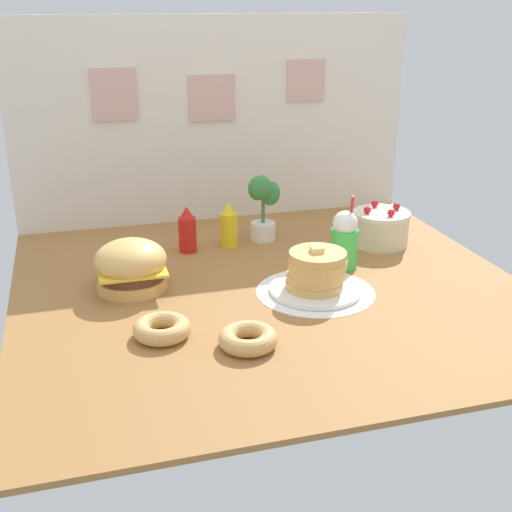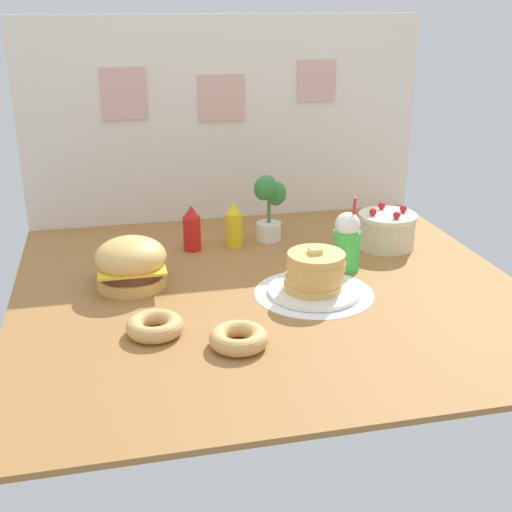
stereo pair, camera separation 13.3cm
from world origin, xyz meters
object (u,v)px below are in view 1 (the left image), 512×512
object	(u,v)px
pancake_stack	(316,274)
potted_plant	(263,204)
mustard_bottle	(229,226)
donut_pink_glaze	(162,328)
burger	(131,266)
donut_chocolate	(248,338)
ketchup_bottle	(187,231)
layer_cake	(381,228)
cream_soda_cup	(344,240)

from	to	relation	value
pancake_stack	potted_plant	xyz separation A→B (cm)	(-2.31, 62.06, 9.23)
mustard_bottle	donut_pink_glaze	world-z (taller)	mustard_bottle
burger	donut_pink_glaze	bearing A→B (deg)	-82.86
donut_chocolate	potted_plant	size ratio (longest dim) A/B	0.61
ketchup_bottle	donut_chocolate	size ratio (longest dim) A/B	1.08
burger	layer_cake	size ratio (longest dim) A/B	1.06
pancake_stack	mustard_bottle	size ratio (longest dim) A/B	1.70
ketchup_bottle	donut_pink_glaze	xyz separation A→B (cm)	(-22.57, -75.51, -6.41)
mustard_bottle	cream_soda_cup	distance (cm)	54.17
mustard_bottle	donut_pink_glaze	size ratio (longest dim) A/B	1.08
burger	pancake_stack	size ratio (longest dim) A/B	0.78
ketchup_bottle	burger	bearing A→B (deg)	-129.35
pancake_stack	layer_cake	xyz separation A→B (cm)	(46.27, 41.07, 0.46)
pancake_stack	burger	bearing A→B (deg)	161.22
donut_pink_glaze	donut_chocolate	xyz separation A→B (cm)	(25.26, -14.22, 0.00)
pancake_stack	donut_pink_glaze	xyz separation A→B (cm)	(-60.80, -19.17, -4.36)
layer_cake	cream_soda_cup	world-z (taller)	cream_soda_cup
burger	pancake_stack	world-z (taller)	burger
ketchup_bottle	potted_plant	bearing A→B (deg)	9.05
layer_cake	donut_pink_glaze	world-z (taller)	layer_cake
donut_pink_glaze	donut_chocolate	world-z (taller)	same
ketchup_bottle	donut_pink_glaze	bearing A→B (deg)	-106.64
mustard_bottle	potted_plant	distance (cm)	19.09
mustard_bottle	donut_chocolate	distance (cm)	92.53
layer_cake	cream_soda_cup	distance (cm)	34.05
pancake_stack	donut_pink_glaze	distance (cm)	63.90
ketchup_bottle	potted_plant	xyz separation A→B (cm)	(35.91, 5.72, 7.18)
layer_cake	potted_plant	distance (cm)	53.65
pancake_stack	layer_cake	bearing A→B (deg)	41.59
layer_cake	mustard_bottle	bearing A→B (deg)	165.96
layer_cake	potted_plant	size ratio (longest dim) A/B	0.82
pancake_stack	donut_chocolate	size ratio (longest dim) A/B	1.83
donut_chocolate	pancake_stack	bearing A→B (deg)	43.22
burger	pancake_stack	bearing A→B (deg)	-18.78
layer_cake	mustard_bottle	world-z (taller)	mustard_bottle
mustard_bottle	donut_chocolate	bearing A→B (deg)	-100.06
cream_soda_cup	mustard_bottle	bearing A→B (deg)	136.33
ketchup_bottle	donut_chocolate	xyz separation A→B (cm)	(2.69, -89.73, -6.41)
pancake_stack	donut_pink_glaze	bearing A→B (deg)	-162.50
burger	donut_pink_glaze	world-z (taller)	burger
donut_pink_glaze	potted_plant	xyz separation A→B (cm)	(58.49, 81.23, 13.60)
donut_pink_glaze	potted_plant	world-z (taller)	potted_plant
potted_plant	mustard_bottle	bearing A→B (deg)	-165.06
layer_cake	cream_soda_cup	size ratio (longest dim) A/B	0.83
donut_chocolate	mustard_bottle	bearing A→B (deg)	79.94
mustard_bottle	layer_cake	bearing A→B (deg)	-14.04
burger	potted_plant	size ratio (longest dim) A/B	0.87
layer_cake	pancake_stack	bearing A→B (deg)	-138.41
layer_cake	donut_chocolate	size ratio (longest dim) A/B	1.34
pancake_stack	cream_soda_cup	bearing A→B (deg)	45.56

